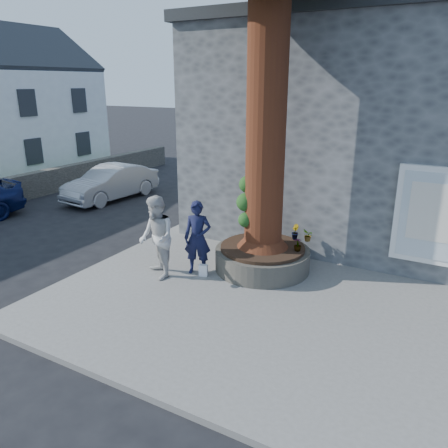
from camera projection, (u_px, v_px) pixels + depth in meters
The scene contains 14 objects.
ground at pixel (190, 299), 9.51m from camera, with size 120.00×120.00×0.00m, color black.
pavement at pixel (272, 294), 9.63m from camera, with size 9.00×8.00×0.12m, color slate.
yellow_line at pixel (116, 258), 11.75m from camera, with size 0.10×30.00×0.01m, color yellow.
stone_shop at pixel (386, 128), 13.35m from camera, with size 10.30×8.30×6.30m.
planter at pixel (262, 258), 10.67m from camera, with size 2.30×2.30×0.60m.
cottage_far at pixel (7, 96), 22.61m from camera, with size 7.30×7.40×8.75m.
man at pixel (198, 238), 10.29m from camera, with size 0.65×0.42×1.78m, color black.
woman at pixel (157, 238), 10.05m from camera, with size 0.95×0.74×1.95m, color beige.
shopping_bag at pixel (203, 270), 10.34m from camera, with size 0.20×0.12×0.28m, color white.
car_silver at pixel (111, 183), 17.41m from camera, with size 1.43×4.10×1.35m, color #94969B.
plant_a at pixel (247, 223), 11.62m from camera, with size 0.21×0.14×0.40m, color gray.
plant_b at pixel (295, 232), 10.99m from camera, with size 0.21×0.20×0.38m, color gray.
plant_c at pixel (298, 245), 10.22m from camera, with size 0.18×0.18×0.32m, color gray.
plant_d at pixel (308, 235), 10.84m from camera, with size 0.28×0.25×0.31m, color gray.
Camera 1 is at (4.80, -7.10, 4.51)m, focal length 35.00 mm.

